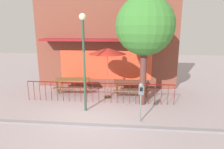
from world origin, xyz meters
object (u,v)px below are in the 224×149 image
object	(u,v)px
picnic_table_left	(73,82)
street_tree	(145,27)
patio_umbrella	(107,51)
parking_meter_near	(141,92)
picnic_table_right	(131,85)
street_lamp	(84,50)

from	to	relation	value
picnic_table_left	street_tree	bearing A→B (deg)	-19.33
patio_umbrella	parking_meter_near	bearing A→B (deg)	-58.85
picnic_table_right	street_tree	xyz separation A→B (m)	(0.50, -1.09, 2.90)
patio_umbrella	street_lamp	bearing A→B (deg)	-113.88
parking_meter_near	street_tree	world-z (taller)	street_tree
street_tree	picnic_table_left	bearing A→B (deg)	160.67
street_lamp	street_tree	bearing A→B (deg)	21.93
picnic_table_right	patio_umbrella	size ratio (longest dim) A/B	0.72
patio_umbrella	street_tree	world-z (taller)	street_tree
street_tree	street_lamp	world-z (taller)	street_tree
parking_meter_near	street_tree	distance (m)	2.97
picnic_table_left	street_lamp	distance (m)	3.27
street_tree	street_lamp	size ratio (longest dim) A/B	1.20
picnic_table_right	street_lamp	xyz separation A→B (m)	(-1.95, -2.07, 2.00)
picnic_table_left	street_tree	world-z (taller)	street_tree
parking_meter_near	street_lamp	distance (m)	2.82
street_tree	picnic_table_right	bearing A→B (deg)	114.61
picnic_table_right	patio_umbrella	distance (m)	2.16
picnic_table_right	parking_meter_near	xyz separation A→B (m)	(0.32, -2.90, 0.55)
picnic_table_left	street_tree	size ratio (longest dim) A/B	0.40
picnic_table_right	street_lamp	world-z (taller)	street_lamp
parking_meter_near	street_lamp	world-z (taller)	street_lamp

